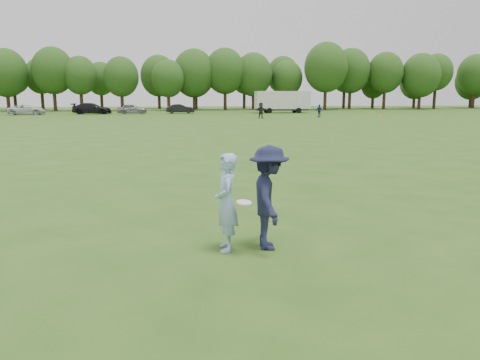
{
  "coord_description": "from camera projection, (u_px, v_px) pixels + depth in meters",
  "views": [
    {
      "loc": [
        -0.74,
        -8.29,
        2.8
      ],
      "look_at": [
        0.53,
        0.81,
        1.1
      ],
      "focal_mm": 35.0,
      "sensor_mm": 36.0,
      "label": 1
    }
  ],
  "objects": [
    {
      "name": "ground",
      "position": [
        218.0,
        247.0,
        8.69
      ],
      "size": [
        200.0,
        200.0,
        0.0
      ],
      "primitive_type": "plane",
      "color": "#294D15",
      "rests_on": "ground"
    },
    {
      "name": "thrower",
      "position": [
        226.0,
        202.0,
        8.36
      ],
      "size": [
        0.43,
        0.65,
        1.77
      ],
      "primitive_type": "imported",
      "rotation": [
        0.0,
        0.0,
        -1.58
      ],
      "color": "#93B5E3",
      "rests_on": "ground"
    },
    {
      "name": "defender",
      "position": [
        269.0,
        198.0,
        8.45
      ],
      "size": [
        0.81,
        1.28,
        1.9
      ],
      "primitive_type": "imported",
      "rotation": [
        0.0,
        0.0,
        1.48
      ],
      "color": "#1B1E3C",
      "rests_on": "ground"
    },
    {
      "name": "player_far_b",
      "position": [
        319.0,
        111.0,
        56.82
      ],
      "size": [
        0.78,
        0.97,
        1.54
      ],
      "primitive_type": "imported",
      "rotation": [
        0.0,
        0.0,
        -1.04
      ],
      "color": "navy",
      "rests_on": "ground"
    },
    {
      "name": "player_far_d",
      "position": [
        261.0,
        110.0,
        53.92
      ],
      "size": [
        1.78,
        1.14,
        1.83
      ],
      "primitive_type": "imported",
      "rotation": [
        0.0,
        0.0,
        0.39
      ],
      "color": "#262626",
      "rests_on": "ground"
    },
    {
      "name": "car_c",
      "position": [
        27.0,
        110.0,
        63.27
      ],
      "size": [
        5.0,
        2.59,
        1.35
      ],
      "primitive_type": "imported",
      "rotation": [
        0.0,
        0.0,
        1.65
      ],
      "color": "silver",
      "rests_on": "ground"
    },
    {
      "name": "car_d",
      "position": [
        92.0,
        109.0,
        65.51
      ],
      "size": [
        5.47,
        2.52,
        1.55
      ],
      "primitive_type": "imported",
      "rotation": [
        0.0,
        0.0,
        1.5
      ],
      "color": "black",
      "rests_on": "ground"
    },
    {
      "name": "car_e",
      "position": [
        132.0,
        109.0,
        66.13
      ],
      "size": [
        4.16,
        1.75,
        1.41
      ],
      "primitive_type": "imported",
      "rotation": [
        0.0,
        0.0,
        1.59
      ],
      "color": "gray",
      "rests_on": "ground"
    },
    {
      "name": "car_f",
      "position": [
        180.0,
        109.0,
        67.59
      ],
      "size": [
        4.1,
        1.54,
        1.34
      ],
      "primitive_type": "imported",
      "rotation": [
        0.0,
        0.0,
        1.6
      ],
      "color": "black",
      "rests_on": "ground"
    },
    {
      "name": "field_cone",
      "position": [
        383.0,
        116.0,
        56.5
      ],
      "size": [
        0.28,
        0.28,
        0.3
      ],
      "primitive_type": "cone",
      "color": "#FF450D",
      "rests_on": "ground"
    },
    {
      "name": "disc_in_play",
      "position": [
        244.0,
        203.0,
        8.08
      ],
      "size": [
        0.29,
        0.29,
        0.08
      ],
      "color": "white",
      "rests_on": "ground"
    },
    {
      "name": "cargo_trailer",
      "position": [
        282.0,
        101.0,
        69.42
      ],
      "size": [
        9.0,
        2.75,
        3.2
      ],
      "color": "silver",
      "rests_on": "ground"
    },
    {
      "name": "treeline",
      "position": [
        193.0,
        74.0,
        82.83
      ],
      "size": [
        130.35,
        18.39,
        11.74
      ],
      "color": "#332114",
      "rests_on": "ground"
    }
  ]
}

